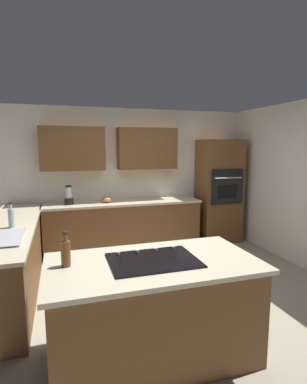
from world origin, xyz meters
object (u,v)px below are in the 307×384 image
at_px(cooktop, 153,260).
at_px(oil_bottle, 66,253).
at_px(mixing_bowl, 107,200).
at_px(wall_oven, 219,191).
at_px(blender, 69,196).
at_px(dish_soap_bottle, 11,218).

distance_m(cooktop, oil_bottle, 0.74).
bearing_deg(cooktop, mixing_bowl, -90.67).
height_order(cooktop, oil_bottle, oil_bottle).
height_order(wall_oven, mixing_bowl, wall_oven).
distance_m(blender, oil_bottle, 2.85).
xyz_separation_m(wall_oven, mixing_bowl, (2.25, -0.01, -0.06)).
relative_size(cooktop, blender, 2.31).
height_order(cooktop, blender, blender).
bearing_deg(cooktop, dish_soap_bottle, -49.48).
bearing_deg(blender, oil_bottle, 87.80).
bearing_deg(oil_bottle, mixing_bowl, -104.94).
bearing_deg(cooktop, oil_bottle, -7.55).
relative_size(wall_oven, blender, 6.15).
xyz_separation_m(cooktop, oil_bottle, (0.73, -0.10, 0.11)).
xyz_separation_m(dish_soap_bottle, oil_bottle, (-0.61, 1.47, -0.01)).
bearing_deg(wall_oven, blender, -0.26).
relative_size(dish_soap_bottle, oil_bottle, 1.06).
bearing_deg(dish_soap_bottle, mixing_bowl, -134.80).
bearing_deg(wall_oven, dish_soap_bottle, 20.68).
distance_m(wall_oven, dish_soap_bottle, 3.87).
height_order(dish_soap_bottle, oil_bottle, dish_soap_bottle).
relative_size(wall_oven, oil_bottle, 6.86).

